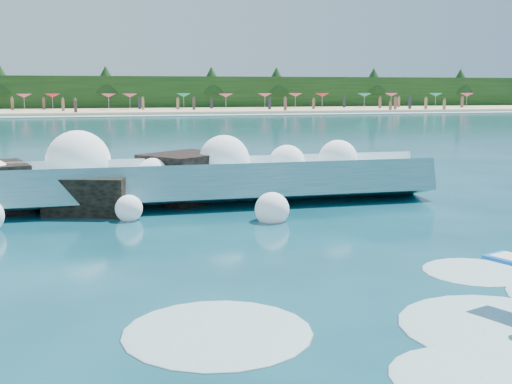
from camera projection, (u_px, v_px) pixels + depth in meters
ground at (198, 288)px, 10.39m from camera, size 200.00×200.00×0.00m
beach at (100, 111)px, 84.86m from camera, size 140.00×20.00×0.40m
wet_band at (102, 116)px, 74.38m from camera, size 140.00×5.00×0.08m
treeline at (98, 93)px, 94.05m from camera, size 140.00×4.00×5.00m
breaking_wave at (104, 186)px, 17.48m from camera, size 18.45×2.85×1.59m
rock_cluster at (76, 189)px, 17.28m from camera, size 8.75×3.69×1.60m
wave_spray at (90, 170)px, 17.21m from camera, size 14.55×4.77×2.21m
surf_foam at (469, 320)px, 8.93m from camera, size 9.48×5.51×0.14m
beach_umbrellas at (102, 96)px, 86.93m from camera, size 111.59×6.26×0.50m
beachgoers at (113, 105)px, 82.83m from camera, size 100.16×12.87×1.94m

